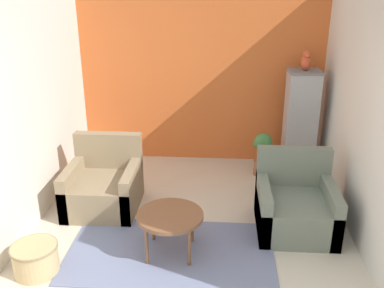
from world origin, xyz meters
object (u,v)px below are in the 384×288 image
Objects in this scene: birdcage at (300,124)px; parrot at (306,61)px; armchair_left at (104,187)px; wicker_basket at (35,258)px; armchair_right at (295,207)px; coffee_table at (170,218)px; potted_plant at (263,152)px.

birdcage is 5.51× the size of parrot.
armchair_left is 1.94× the size of wicker_basket.
armchair_left is 1.37m from wicker_basket.
coffee_table is at bearing -156.96° from armchair_right.
armchair_right reaches higher than wicker_basket.
birdcage is (2.56, 1.21, 0.49)m from armchair_left.
coffee_table reaches higher than wicker_basket.
birdcage is at bearing 13.31° from potted_plant.
armchair_right is (1.36, 0.58, -0.15)m from coffee_table.
birdcage reaches higher than coffee_table.
birdcage is at bearing 80.47° from armchair_right.
birdcage reaches higher than armchair_right.
potted_plant is (-0.52, -0.12, -0.41)m from birdcage.
potted_plant is at bearing 61.08° from coffee_table.
armchair_left is at bearing 171.71° from armchair_right.
coffee_table is 2.94m from parrot.
armchair_right is at bearing -99.53° from birdcage.
armchair_left is at bearing -154.72° from parrot.
wicker_basket is at bearing -159.55° from armchair_right.
coffee_table is 1.37m from wicker_basket.
wicker_basket is at bearing -104.27° from armchair_left.
armchair_right is 2.09m from parrot.
potted_plant is at bearing 45.28° from wicker_basket.
coffee_table is at bearing -44.18° from armchair_left.
parrot is at bearing 90.00° from birdcage.
wicker_basket is at bearing -162.41° from coffee_table.
armchair_left is 2.88m from birdcage.
armchair_left is 1.00× the size of armchair_right.
armchair_left is 3.16× the size of parrot.
coffee_table is 1.52× the size of wicker_basket.
birdcage is 3.89m from wicker_basket.
armchair_left and armchair_right have the same top height.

